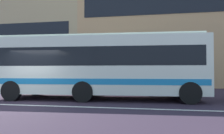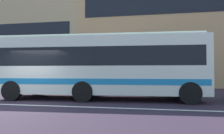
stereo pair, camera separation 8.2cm
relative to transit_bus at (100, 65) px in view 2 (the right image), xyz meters
The scene contains 5 objects.
ground_plane 4.24m from the transit_bus, 142.03° to the right, with size 160.00×160.00×0.00m, color #312433.
lane_centre_line 4.23m from the transit_bus, 142.03° to the right, with size 60.00×0.16×0.01m, color silver.
apartment_block_left 19.28m from the transit_bus, 139.51° to the left, with size 21.14×10.00×9.34m.
apartment_block_right 14.31m from the transit_bus, 67.67° to the left, with size 18.04×10.00×13.76m.
transit_bus is the anchor object (origin of this frame).
Camera 2 is at (5.28, -7.47, 1.47)m, focal length 30.15 mm.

